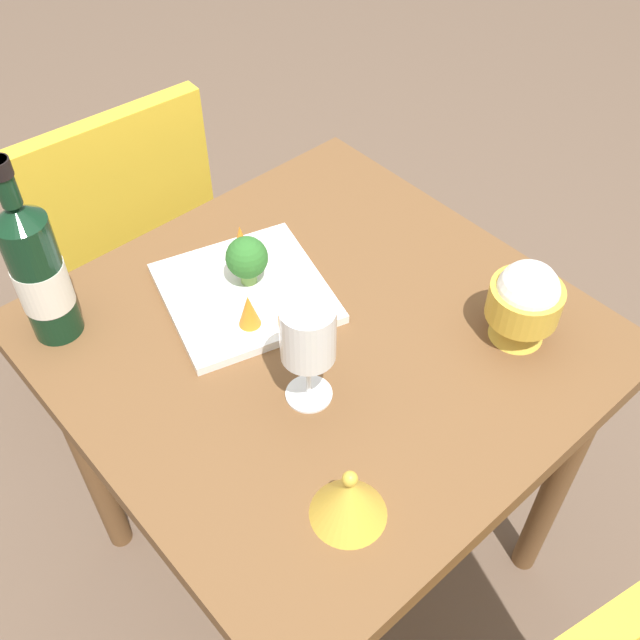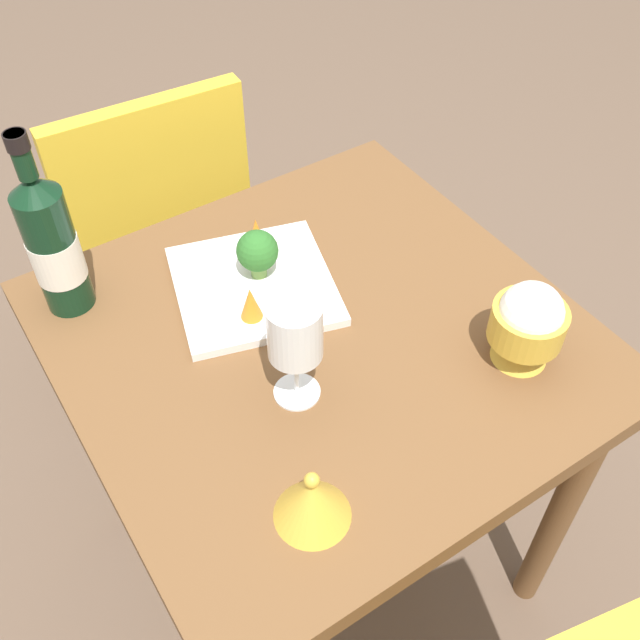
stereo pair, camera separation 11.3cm
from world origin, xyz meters
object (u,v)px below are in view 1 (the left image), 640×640
(rice_bowl, at_px, (525,301))
(serving_plate, at_px, (245,293))
(wine_glass, at_px, (308,335))
(rice_bowl_lid, at_px, (349,498))
(broccoli_floret, at_px, (247,258))
(carrot_garnish_right, at_px, (241,242))
(chair_near_window, at_px, (115,234))
(carrot_garnish_left, at_px, (249,310))
(wine_bottle, at_px, (38,271))

(rice_bowl, bearing_deg, serving_plate, 37.20)
(wine_glass, height_order, rice_bowl_lid, wine_glass)
(broccoli_floret, height_order, carrot_garnish_right, broccoli_floret)
(broccoli_floret, xyz_separation_m, carrot_garnish_right, (0.05, -0.03, -0.02))
(broccoli_floret, bearing_deg, rice_bowl_lid, 158.77)
(chair_near_window, xyz_separation_m, rice_bowl, (-0.85, -0.25, 0.27))
(carrot_garnish_left, bearing_deg, serving_plate, -31.61)
(serving_plate, xyz_separation_m, carrot_garnish_right, (0.07, -0.04, 0.04))
(chair_near_window, xyz_separation_m, serving_plate, (-0.51, 0.02, 0.21))
(serving_plate, bearing_deg, rice_bowl_lid, 160.38)
(wine_bottle, xyz_separation_m, broccoli_floret, (-0.13, -0.28, -0.06))
(serving_plate, bearing_deg, broccoli_floret, -57.95)
(rice_bowl_lid, distance_m, broccoli_floret, 0.44)
(wine_glass, bearing_deg, carrot_garnish_left, -5.27)
(chair_near_window, distance_m, broccoli_floret, 0.57)
(rice_bowl_lid, bearing_deg, wine_bottle, 12.72)
(broccoli_floret, relative_size, carrot_garnish_right, 1.31)
(chair_near_window, height_order, carrot_garnish_left, chair_near_window)
(serving_plate, relative_size, carrot_garnish_right, 4.73)
(wine_bottle, distance_m, wine_glass, 0.41)
(wine_bottle, bearing_deg, rice_bowl_lid, -167.28)
(rice_bowl, distance_m, serving_plate, 0.44)
(serving_plate, distance_m, broccoli_floret, 0.06)
(chair_near_window, distance_m, carrot_garnish_left, 0.63)
(serving_plate, bearing_deg, carrot_garnish_right, -34.70)
(rice_bowl, distance_m, broccoli_floret, 0.43)
(wine_bottle, height_order, carrot_garnish_right, wine_bottle)
(carrot_garnish_left, bearing_deg, rice_bowl_lid, 163.02)
(chair_near_window, distance_m, wine_glass, 0.80)
(rice_bowl_lid, height_order, carrot_garnish_right, rice_bowl_lid)
(wine_bottle, relative_size, rice_bowl, 2.22)
(carrot_garnish_left, bearing_deg, rice_bowl, -132.81)
(wine_glass, distance_m, broccoli_floret, 0.25)
(chair_near_window, bearing_deg, rice_bowl_lid, -96.41)
(serving_plate, bearing_deg, chair_near_window, -1.71)
(chair_near_window, relative_size, serving_plate, 2.75)
(wine_glass, distance_m, rice_bowl, 0.34)
(serving_plate, distance_m, carrot_garnish_right, 0.09)
(wine_bottle, bearing_deg, rice_bowl, -132.63)
(carrot_garnish_right, bearing_deg, wine_bottle, 76.92)
(chair_near_window, height_order, serving_plate, chair_near_window)
(rice_bowl_lid, bearing_deg, carrot_garnish_left, -16.98)
(rice_bowl_lid, xyz_separation_m, serving_plate, (0.39, -0.14, -0.03))
(wine_bottle, bearing_deg, carrot_garnish_right, -103.08)
(chair_near_window, bearing_deg, carrot_garnish_right, -82.79)
(chair_near_window, distance_m, serving_plate, 0.55)
(rice_bowl_lid, bearing_deg, chair_near_window, -9.78)
(carrot_garnish_left, height_order, carrot_garnish_right, carrot_garnish_right)
(rice_bowl_lid, bearing_deg, rice_bowl, -82.83)
(carrot_garnish_right, bearing_deg, rice_bowl, -152.15)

